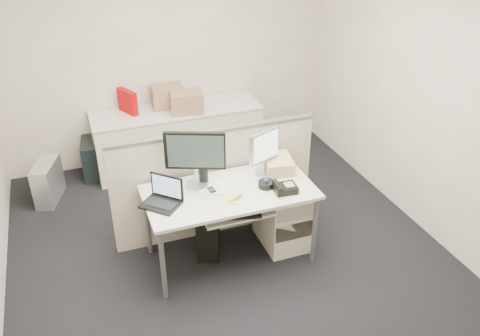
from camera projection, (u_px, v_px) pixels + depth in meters
name	position (u px, v px, depth m)	size (l,w,h in m)	color
floor	(230.00, 256.00, 4.83)	(4.00, 4.50, 0.01)	black
wall_back	(167.00, 52.00, 6.00)	(4.00, 0.02, 2.70)	beige
wall_front	(389.00, 321.00, 2.33)	(4.00, 0.02, 2.70)	beige
wall_right	(430.00, 96.00, 4.77)	(0.02, 4.50, 2.70)	beige
desk	(230.00, 197.00, 4.50)	(1.50, 0.75, 0.73)	silver
keyboard_tray	(237.00, 212.00, 4.38)	(0.62, 0.32, 0.02)	silver
drawer_pedestal	(282.00, 213.00, 4.88)	(0.40, 0.55, 0.65)	beige
cubicle_partition	(215.00, 184.00, 4.92)	(2.00, 0.06, 1.10)	beige
back_counter	(178.00, 138.00, 6.23)	(2.00, 0.60, 0.72)	beige
monitor_main	(195.00, 160.00, 4.41)	(0.53, 0.20, 0.53)	black
monitor_small	(264.00, 153.00, 4.63)	(0.35, 0.17, 0.43)	#B7B7BC
laptop	(160.00, 194.00, 4.21)	(0.31, 0.23, 0.23)	black
trackball	(266.00, 184.00, 4.51)	(0.14, 0.14, 0.05)	black
desk_phone	(285.00, 188.00, 4.44)	(0.20, 0.16, 0.06)	black
paper_stack	(213.00, 186.00, 4.53)	(0.22, 0.28, 0.01)	silver
sticky_pad	(231.00, 202.00, 4.31)	(0.08, 0.08, 0.01)	yellow
travel_mug	(204.00, 174.00, 4.56)	(0.08, 0.08, 0.18)	black
banana	(235.00, 197.00, 4.34)	(0.18, 0.04, 0.04)	yellow
cellphone	(212.00, 190.00, 4.46)	(0.05, 0.10, 0.01)	black
manila_folders	(278.00, 164.00, 4.77)	(0.25, 0.33, 0.12)	tan
keyboard	(233.00, 213.00, 4.32)	(0.48, 0.17, 0.03)	black
pc_tower_desk	(208.00, 227.00, 4.83)	(0.20, 0.50, 0.46)	black
pc_tower_spare_dark	(91.00, 158.00, 6.06)	(0.19, 0.48, 0.45)	black
pc_tower_spare_silver	(48.00, 182.00, 5.58)	(0.19, 0.48, 0.45)	#B7B7BC
cardboard_box_left	(168.00, 97.00, 6.06)	(0.37, 0.28, 0.28)	#926D51
cardboard_box_right	(187.00, 103.00, 5.92)	(0.37, 0.29, 0.27)	#926D51
red_binder	(128.00, 102.00, 5.90)	(0.07, 0.32, 0.29)	#9F0105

